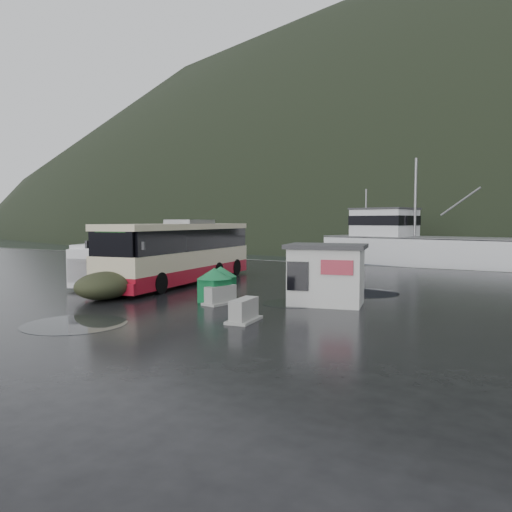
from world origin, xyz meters
The scene contains 13 objects.
ground centered at (0.00, 0.00, 0.00)m, with size 160.00×160.00×0.00m, color black.
harbor_water centered at (0.00, 110.00, 0.00)m, with size 300.00×180.00×0.02m, color black.
quay_edge centered at (0.00, 20.00, 0.00)m, with size 160.00×0.60×1.50m, color #999993.
coach_bus centered at (-2.63, 3.95, 0.00)m, with size 3.12×12.55×3.55m, color beige, non-canonical shape.
white_van centered at (-5.24, 1.10, 0.00)m, with size 1.90×5.50×2.29m, color silver, non-canonical shape.
waste_bin_left centered at (2.99, -0.60, 0.00)m, with size 1.06×1.06×1.48m, color #136D38, non-canonical shape.
waste_bin_right centered at (2.54, 0.48, 0.00)m, with size 1.03×1.03×1.44m, color #136D38, non-canonical shape.
dome_tent centered at (-1.67, -2.38, 0.00)m, with size 2.22×3.11×1.22m, color #30341F, non-canonical shape.
ticket_kiosk centered at (7.17, 1.50, 0.00)m, with size 3.19×2.42×2.50m, color silver, non-canonical shape.
jersey_barrier_a centered at (3.41, -0.74, 0.00)m, with size 0.76×1.53×0.76m, color #999993, non-canonical shape.
jersey_barrier_b centered at (6.21, -3.27, 0.00)m, with size 0.79×1.57×0.79m, color #999993, non-canonical shape.
fishing_trawler centered at (6.65, 29.45, 0.00)m, with size 26.79×5.87×10.72m, color silver, non-canonical shape.
puddles centered at (2.27, -2.09, 0.01)m, with size 16.24×16.24×0.01m.
Camera 1 is at (15.43, -17.43, 3.44)m, focal length 35.00 mm.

